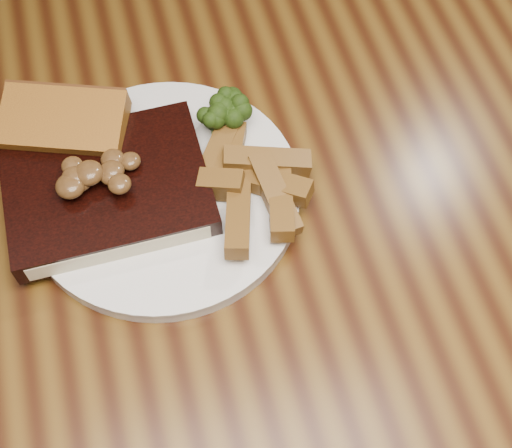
{
  "coord_description": "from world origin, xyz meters",
  "views": [
    {
      "loc": [
        -0.07,
        -0.31,
        1.34
      ],
      "look_at": [
        0.02,
        0.0,
        0.78
      ],
      "focal_mm": 50.0,
      "sensor_mm": 36.0,
      "label": 1
    }
  ],
  "objects_px": {
    "dining_table": "(242,286)",
    "steak": "(108,188)",
    "potato_wedges": "(231,180)",
    "chair_far": "(172,29)",
    "plate": "(164,193)",
    "garlic_bread": "(69,135)"
  },
  "relations": [
    {
      "from": "chair_far",
      "to": "plate",
      "type": "height_order",
      "value": "chair_far"
    },
    {
      "from": "plate",
      "to": "steak",
      "type": "relative_size",
      "value": 1.41
    },
    {
      "from": "plate",
      "to": "potato_wedges",
      "type": "height_order",
      "value": "potato_wedges"
    },
    {
      "from": "steak",
      "to": "potato_wedges",
      "type": "distance_m",
      "value": 0.12
    },
    {
      "from": "chair_far",
      "to": "potato_wedges",
      "type": "height_order",
      "value": "chair_far"
    },
    {
      "from": "potato_wedges",
      "to": "dining_table",
      "type": "bearing_deg",
      "value": -96.58
    },
    {
      "from": "steak",
      "to": "potato_wedges",
      "type": "xyz_separation_m",
      "value": [
        0.12,
        -0.02,
        -0.0
      ]
    },
    {
      "from": "potato_wedges",
      "to": "garlic_bread",
      "type": "bearing_deg",
      "value": 147.24
    },
    {
      "from": "potato_wedges",
      "to": "plate",
      "type": "bearing_deg",
      "value": 168.51
    },
    {
      "from": "dining_table",
      "to": "potato_wedges",
      "type": "xyz_separation_m",
      "value": [
        0.01,
        0.06,
        0.12
      ]
    },
    {
      "from": "plate",
      "to": "steak",
      "type": "height_order",
      "value": "steak"
    },
    {
      "from": "steak",
      "to": "garlic_bread",
      "type": "height_order",
      "value": "steak"
    },
    {
      "from": "chair_far",
      "to": "garlic_bread",
      "type": "distance_m",
      "value": 0.53
    },
    {
      "from": "dining_table",
      "to": "potato_wedges",
      "type": "bearing_deg",
      "value": 83.42
    },
    {
      "from": "chair_far",
      "to": "potato_wedges",
      "type": "relative_size",
      "value": 8.06
    },
    {
      "from": "dining_table",
      "to": "garlic_bread",
      "type": "distance_m",
      "value": 0.23
    },
    {
      "from": "dining_table",
      "to": "steak",
      "type": "bearing_deg",
      "value": 144.67
    },
    {
      "from": "chair_far",
      "to": "potato_wedges",
      "type": "bearing_deg",
      "value": 96.3
    },
    {
      "from": "garlic_bread",
      "to": "plate",
      "type": "bearing_deg",
      "value": -25.1
    },
    {
      "from": "garlic_bread",
      "to": "dining_table",
      "type": "bearing_deg",
      "value": -27.45
    },
    {
      "from": "plate",
      "to": "garlic_bread",
      "type": "relative_size",
      "value": 2.23
    },
    {
      "from": "garlic_bread",
      "to": "steak",
      "type": "bearing_deg",
      "value": -49.07
    }
  ]
}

